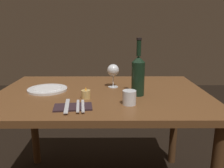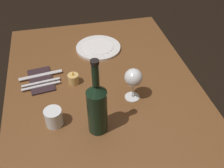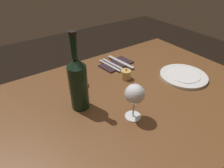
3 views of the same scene
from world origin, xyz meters
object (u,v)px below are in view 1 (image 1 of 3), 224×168
votive_candle (86,95)px  fork_outer (83,106)px  wine_bottle (138,75)px  folded_napkin (73,107)px  wine_glass_left (113,71)px  water_tumbler (129,98)px  fork_inner (78,106)px  table_knife (67,106)px  dinner_plate (48,89)px

votive_candle → fork_outer: size_ratio=0.37×
wine_bottle → folded_napkin: (0.35, 0.22, -0.12)m
wine_glass_left → wine_bottle: (-0.14, 0.18, 0.01)m
wine_glass_left → water_tumbler: size_ratio=2.07×
fork_inner → wine_bottle: bearing=-146.2°
wine_bottle → table_knife: (0.38, 0.22, -0.11)m
folded_napkin → fork_inner: bearing=180.0°
water_tumbler → folded_napkin: water_tumbler is taller
votive_candle → water_tumbler: bearing=156.5°
water_tumbler → wine_glass_left: bearing=-77.0°
votive_candle → dinner_plate: votive_candle is taller
water_tumbler → fork_inner: water_tumbler is taller
votive_candle → folded_napkin: size_ratio=0.33×
wine_glass_left → table_knife: wine_glass_left is taller
votive_candle → table_knife: 0.17m
wine_glass_left → folded_napkin: size_ratio=0.77×
dinner_plate → fork_inner: size_ratio=1.38×
water_tumbler → dinner_plate: water_tumbler is taller
votive_candle → fork_inner: votive_candle is taller
fork_inner → water_tumbler: bearing=-169.3°
wine_bottle → fork_outer: bearing=35.9°
votive_candle → fork_inner: bearing=81.0°
folded_napkin → wine_glass_left: bearing=-117.3°
folded_napkin → fork_outer: bearing=180.0°
water_tumbler → fork_outer: (0.24, 0.05, -0.02)m
votive_candle → fork_outer: (-0.00, 0.15, -0.01)m
fork_outer → wine_glass_left: bearing=-111.4°
votive_candle → fork_outer: bearing=90.3°
fork_outer → wine_bottle: bearing=-144.1°
water_tumbler → dinner_plate: bearing=-28.4°
dinner_plate → fork_outer: (-0.26, 0.32, 0.00)m
water_tumbler → folded_napkin: (0.29, 0.05, -0.03)m
wine_bottle → fork_outer: (0.30, 0.22, -0.11)m
fork_inner → table_knife: bearing=0.0°
dinner_plate → folded_napkin: size_ratio=1.22×
wine_bottle → wine_glass_left: bearing=-51.6°
wine_bottle → fork_inner: bearing=33.8°
dinner_plate → table_knife: size_ratio=1.18×
wine_glass_left → folded_napkin: bearing=62.7°
votive_candle → table_knife: size_ratio=0.32×
water_tumbler → votive_candle: (0.24, -0.10, -0.01)m
votive_candle → folded_napkin: 0.16m
votive_candle → wine_bottle: bearing=-167.9°
fork_inner → wine_glass_left: bearing=-114.4°
table_knife → wine_bottle: bearing=-150.3°
water_tumbler → fork_inner: (0.26, 0.05, -0.02)m
wine_glass_left → wine_bottle: size_ratio=0.46×
table_knife → water_tumbler: bearing=-171.1°
dinner_plate → fork_outer: dinner_plate is taller
water_tumbler → votive_candle: bearing=-23.5°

